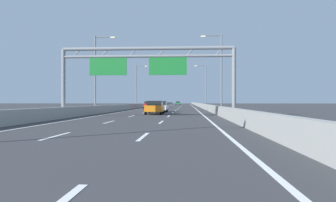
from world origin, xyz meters
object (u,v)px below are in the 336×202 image
(streetlamp_right_mid, at_px, (219,68))
(black_car, at_px, (164,104))
(streetlamp_left_mid, at_px, (97,69))
(streetlamp_right_far, at_px, (205,83))
(streetlamp_left_far, at_px, (137,84))
(orange_car, at_px, (155,107))
(white_car, at_px, (160,107))
(red_car, at_px, (149,105))
(green_car, at_px, (178,103))
(sign_gantry, at_px, (145,64))

(streetlamp_right_mid, height_order, black_car, streetlamp_right_mid)
(black_car, bearing_deg, streetlamp_left_mid, -94.09)
(streetlamp_right_far, bearing_deg, streetlamp_right_mid, -90.00)
(streetlamp_left_mid, bearing_deg, black_car, 85.91)
(streetlamp_left_mid, distance_m, black_car, 57.88)
(streetlamp_left_far, bearing_deg, orange_car, -77.95)
(white_car, bearing_deg, red_car, 100.87)
(streetlamp_right_mid, bearing_deg, green_car, 94.63)
(green_car, height_order, orange_car, orange_car)
(streetlamp_left_far, xyz_separation_m, red_car, (3.62, -8.30, -4.65))
(streetlamp_right_mid, xyz_separation_m, red_car, (-11.31, 23.71, -4.65))
(sign_gantry, xyz_separation_m, black_car, (-3.15, 67.63, -4.01))
(streetlamp_right_mid, xyz_separation_m, orange_car, (-7.51, -2.77, -4.63))
(streetlamp_left_far, height_order, orange_car, streetlamp_left_far)
(streetlamp_left_far, relative_size, red_car, 2.23)
(streetlamp_right_far, distance_m, black_car, 28.12)
(streetlamp_right_far, relative_size, white_car, 2.05)
(white_car, bearing_deg, black_car, 93.55)
(red_car, height_order, orange_car, orange_car)
(streetlamp_left_far, xyz_separation_m, orange_car, (7.42, -34.78, -4.63))
(streetlamp_right_far, height_order, green_car, streetlamp_right_far)
(green_car, bearing_deg, black_car, -94.82)
(streetlamp_left_mid, xyz_separation_m, black_car, (4.11, 57.55, -4.61))
(red_car, distance_m, green_car, 71.22)
(streetlamp_left_mid, xyz_separation_m, streetlamp_right_far, (14.93, 32.01, 0.00))
(sign_gantry, height_order, black_car, sign_gantry)
(streetlamp_right_far, xyz_separation_m, red_car, (-11.31, -8.30, -4.65))
(sign_gantry, bearing_deg, streetlamp_left_far, 99.79)
(streetlamp_right_mid, height_order, white_car, streetlamp_right_mid)
(sign_gantry, distance_m, streetlamp_left_mid, 12.43)
(streetlamp_left_mid, bearing_deg, streetlamp_left_far, 90.00)
(streetlamp_right_mid, xyz_separation_m, green_car, (-7.68, 94.84, -4.66))
(streetlamp_left_mid, xyz_separation_m, green_car, (7.25, 94.84, -4.66))
(sign_gantry, bearing_deg, streetlamp_left_mid, 125.79)
(streetlamp_right_far, bearing_deg, streetlamp_left_mid, -115.01)
(streetlamp_left_mid, xyz_separation_m, red_car, (3.62, 23.71, -4.65))
(streetlamp_right_mid, bearing_deg, black_car, 100.65)
(streetlamp_right_mid, height_order, red_car, streetlamp_right_mid)
(sign_gantry, relative_size, streetlamp_left_mid, 1.66)
(streetlamp_right_far, xyz_separation_m, white_car, (-7.49, -28.22, -4.66))
(streetlamp_left_mid, relative_size, streetlamp_right_mid, 1.00)
(streetlamp_right_mid, bearing_deg, orange_car, -159.74)
(streetlamp_right_far, xyz_separation_m, orange_car, (-7.51, -34.78, -4.63))
(white_car, distance_m, green_car, 91.05)
(red_car, height_order, white_car, red_car)
(streetlamp_right_mid, xyz_separation_m, streetlamp_right_far, (0.00, 32.01, 0.00))
(streetlamp_right_mid, bearing_deg, streetlamp_left_far, 115.01)
(streetlamp_right_mid, distance_m, streetlamp_left_far, 35.32)
(sign_gantry, relative_size, streetlamp_right_far, 1.66)
(streetlamp_left_mid, distance_m, red_car, 24.43)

